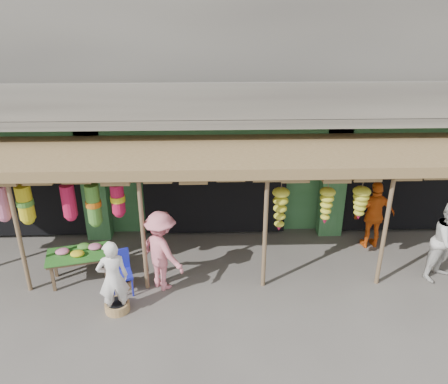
{
  "coord_description": "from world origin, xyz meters",
  "views": [
    {
      "loc": [
        -0.1,
        -8.03,
        5.71
      ],
      "look_at": [
        0.19,
        1.0,
        1.7
      ],
      "focal_mm": 35.0,
      "sensor_mm": 36.0,
      "label": 1
    }
  ],
  "objects_px": {
    "person_front": "(113,278)",
    "person_shopper": "(162,251)",
    "flower_table": "(79,254)",
    "blue_chair": "(120,270)",
    "person_right": "(448,242)",
    "person_vendor": "(374,215)"
  },
  "relations": [
    {
      "from": "person_front",
      "to": "person_shopper",
      "type": "xyz_separation_m",
      "value": [
        0.85,
        0.84,
        0.08
      ]
    },
    {
      "from": "flower_table",
      "to": "person_front",
      "type": "height_order",
      "value": "person_front"
    },
    {
      "from": "flower_table",
      "to": "blue_chair",
      "type": "relative_size",
      "value": 1.54
    },
    {
      "from": "person_shopper",
      "to": "blue_chair",
      "type": "bearing_deg",
      "value": 50.05
    },
    {
      "from": "person_front",
      "to": "person_right",
      "type": "distance_m",
      "value": 7.08
    },
    {
      "from": "blue_chair",
      "to": "person_shopper",
      "type": "height_order",
      "value": "person_shopper"
    },
    {
      "from": "person_right",
      "to": "blue_chair",
      "type": "bearing_deg",
      "value": 151.09
    },
    {
      "from": "flower_table",
      "to": "person_front",
      "type": "distance_m",
      "value": 1.55
    },
    {
      "from": "flower_table",
      "to": "person_shopper",
      "type": "relative_size",
      "value": 0.82
    },
    {
      "from": "person_vendor",
      "to": "person_shopper",
      "type": "bearing_deg",
      "value": 11.32
    },
    {
      "from": "flower_table",
      "to": "blue_chair",
      "type": "height_order",
      "value": "blue_chair"
    },
    {
      "from": "person_right",
      "to": "person_vendor",
      "type": "bearing_deg",
      "value": 97.93
    },
    {
      "from": "flower_table",
      "to": "person_right",
      "type": "distance_m",
      "value": 8.01
    },
    {
      "from": "person_vendor",
      "to": "person_shopper",
      "type": "xyz_separation_m",
      "value": [
        -5.04,
        -1.53,
        0.02
      ]
    },
    {
      "from": "person_vendor",
      "to": "person_right",
      "type": "bearing_deg",
      "value": 123.43
    },
    {
      "from": "person_right",
      "to": "person_shopper",
      "type": "relative_size",
      "value": 1.02
    },
    {
      "from": "flower_table",
      "to": "person_right",
      "type": "xyz_separation_m",
      "value": [
        8.0,
        -0.19,
        0.28
      ]
    },
    {
      "from": "person_vendor",
      "to": "person_shopper",
      "type": "height_order",
      "value": "person_shopper"
    },
    {
      "from": "blue_chair",
      "to": "person_vendor",
      "type": "distance_m",
      "value": 6.15
    },
    {
      "from": "flower_table",
      "to": "blue_chair",
      "type": "distance_m",
      "value": 1.07
    },
    {
      "from": "blue_chair",
      "to": "person_front",
      "type": "height_order",
      "value": "person_front"
    },
    {
      "from": "person_front",
      "to": "person_right",
      "type": "height_order",
      "value": "person_right"
    }
  ]
}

